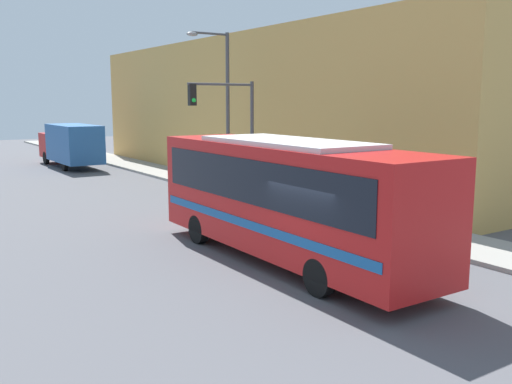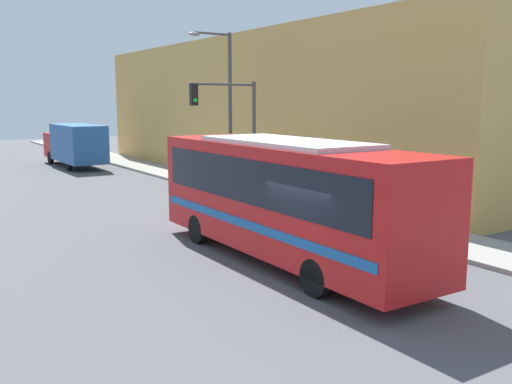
# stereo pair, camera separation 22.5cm
# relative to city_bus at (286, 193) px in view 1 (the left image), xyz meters

# --- Properties ---
(ground_plane) EXTENTS (120.00, 120.00, 0.00)m
(ground_plane) POSITION_rel_city_bus_xyz_m (-0.42, -2.20, -1.96)
(ground_plane) COLOR #515156
(sidewalk) EXTENTS (2.73, 70.00, 0.14)m
(sidewalk) POSITION_rel_city_bus_xyz_m (5.44, 17.80, -1.89)
(sidewalk) COLOR gray
(sidewalk) RESTS_ON ground_plane
(building_facade) EXTENTS (6.00, 33.75, 8.03)m
(building_facade) POSITION_rel_city_bus_xyz_m (9.80, 15.68, 2.06)
(building_facade) COLOR tan
(building_facade) RESTS_ON ground_plane
(city_bus) EXTENTS (2.60, 10.23, 3.43)m
(city_bus) POSITION_rel_city_bus_xyz_m (0.00, 0.00, 0.00)
(city_bus) COLOR red
(city_bus) RESTS_ON ground_plane
(delivery_truck) EXTENTS (2.28, 8.03, 2.89)m
(delivery_truck) POSITION_rel_city_bus_xyz_m (1.63, 26.52, -0.37)
(delivery_truck) COLOR #265999
(delivery_truck) RESTS_ON ground_plane
(fire_hydrant) EXTENTS (0.25, 0.34, 0.73)m
(fire_hydrant) POSITION_rel_city_bus_xyz_m (4.68, 3.26, -1.45)
(fire_hydrant) COLOR #999999
(fire_hydrant) RESTS_ON sidewalk
(traffic_light_pole) EXTENTS (3.28, 0.35, 5.18)m
(traffic_light_pole) POSITION_rel_city_bus_xyz_m (3.69, 9.03, 1.75)
(traffic_light_pole) COLOR #47474C
(traffic_light_pole) RESTS_ON sidewalk
(street_lamp) EXTENTS (2.23, 0.28, 7.51)m
(street_lamp) POSITION_rel_city_bus_xyz_m (4.66, 11.31, 2.59)
(street_lamp) COLOR #47474C
(street_lamp) RESTS_ON sidewalk
(pedestrian_near_corner) EXTENTS (0.34, 0.34, 1.67)m
(pedestrian_near_corner) POSITION_rel_city_bus_xyz_m (5.91, 9.13, -0.97)
(pedestrian_near_corner) COLOR slate
(pedestrian_near_corner) RESTS_ON sidewalk
(pedestrian_mid_block) EXTENTS (0.34, 0.34, 1.77)m
(pedestrian_mid_block) POSITION_rel_city_bus_xyz_m (5.39, 3.52, -0.91)
(pedestrian_mid_block) COLOR #47382D
(pedestrian_mid_block) RESTS_ON sidewalk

